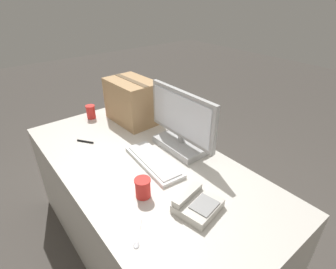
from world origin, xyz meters
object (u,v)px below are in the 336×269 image
(paper_cup_left, at_px, (91,112))
(monitor, at_px, (181,127))
(paper_cup_right, at_px, (143,188))
(cardboard_box, at_px, (132,101))
(desk_phone, at_px, (197,204))
(pen_marker, at_px, (85,141))
(spoon, at_px, (138,238))
(keyboard, at_px, (154,161))

(paper_cup_left, bearing_deg, monitor, 19.36)
(paper_cup_right, relative_size, cardboard_box, 0.26)
(desk_phone, bearing_deg, pen_marker, 178.66)
(monitor, xyz_separation_m, paper_cup_left, (-0.79, -0.28, -0.10))
(desk_phone, relative_size, spoon, 1.85)
(spoon, xyz_separation_m, cardboard_box, (-0.98, 0.59, 0.16))
(spoon, bearing_deg, keyboard, 178.19)
(monitor, bearing_deg, pen_marker, -134.28)
(keyboard, xyz_separation_m, paper_cup_left, (-0.82, -0.03, 0.04))
(keyboard, relative_size, desk_phone, 1.98)
(keyboard, bearing_deg, paper_cup_right, -41.81)
(keyboard, distance_m, paper_cup_right, 0.29)
(paper_cup_left, distance_m, cardboard_box, 0.37)
(monitor, bearing_deg, cardboard_box, -176.81)
(paper_cup_right, relative_size, pen_marker, 0.98)
(monitor, bearing_deg, paper_cup_right, -63.26)
(desk_phone, bearing_deg, paper_cup_right, -158.85)
(spoon, bearing_deg, cardboard_box, -170.00)
(desk_phone, distance_m, spoon, 0.32)
(desk_phone, height_order, cardboard_box, cardboard_box)
(keyboard, bearing_deg, desk_phone, -2.71)
(pen_marker, bearing_deg, paper_cup_left, -66.08)
(pen_marker, bearing_deg, monitor, -169.45)
(spoon, distance_m, pen_marker, 0.91)
(cardboard_box, bearing_deg, monitor, 3.19)
(pen_marker, bearing_deg, spoon, 135.35)
(desk_phone, height_order, spoon, desk_phone)
(pen_marker, bearing_deg, cardboard_box, -114.78)
(cardboard_box, relative_size, pen_marker, 3.81)
(keyboard, xyz_separation_m, cardboard_box, (-0.58, 0.22, 0.15))
(desk_phone, distance_m, paper_cup_right, 0.28)
(keyboard, distance_m, pen_marker, 0.54)
(keyboard, bearing_deg, pen_marker, -150.84)
(cardboard_box, bearing_deg, keyboard, -20.77)
(paper_cup_right, bearing_deg, paper_cup_left, 170.02)
(monitor, height_order, desk_phone, monitor)
(keyboard, distance_m, desk_phone, 0.44)
(desk_phone, xyz_separation_m, spoon, (-0.03, -0.32, -0.03))
(desk_phone, relative_size, cardboard_box, 0.57)
(pen_marker, bearing_deg, paper_cup_right, 146.22)
(monitor, height_order, pen_marker, monitor)
(monitor, relative_size, spoon, 4.48)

